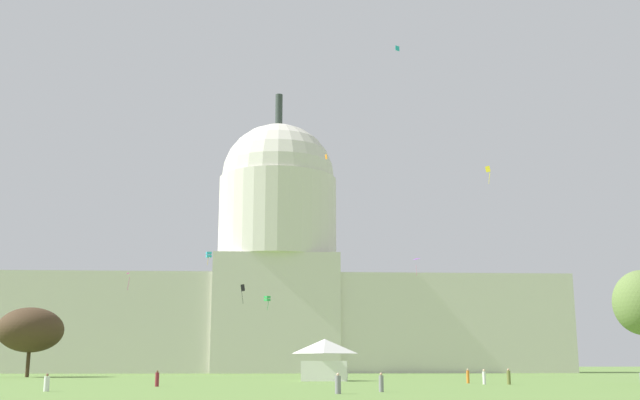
# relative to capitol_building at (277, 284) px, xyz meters

# --- Properties ---
(capitol_building) EXTENTS (136.36, 28.77, 68.95)m
(capitol_building) POSITION_rel_capitol_building_xyz_m (0.00, 0.00, 0.00)
(capitol_building) COLOR beige
(capitol_building) RESTS_ON ground_plane
(event_tent) EXTENTS (6.72, 5.74, 5.41)m
(event_tent) POSITION_rel_capitol_building_xyz_m (6.70, -80.83, -18.05)
(event_tent) COLOR white
(event_tent) RESTS_ON ground_plane
(tree_west_far) EXTENTS (13.93, 14.21, 11.39)m
(tree_west_far) POSITION_rel_capitol_building_xyz_m (-40.70, -52.33, -13.09)
(tree_west_far) COLOR #42301E
(tree_west_far) RESTS_ON ground_plane
(person_grey_front_right) EXTENTS (0.41, 0.41, 1.56)m
(person_grey_front_right) POSITION_rel_capitol_building_xyz_m (9.09, -118.68, -20.05)
(person_grey_front_right) COLOR gray
(person_grey_front_right) RESTS_ON ground_plane
(person_grey_mid_center) EXTENTS (0.56, 0.56, 1.59)m
(person_grey_mid_center) POSITION_rel_capitol_building_xyz_m (5.25, -122.21, -20.05)
(person_grey_mid_center) COLOR gray
(person_grey_mid_center) RESTS_ON ground_plane
(person_white_aisle_center) EXTENTS (0.50, 0.50, 1.64)m
(person_white_aisle_center) POSITION_rel_capitol_building_xyz_m (23.45, -97.24, -20.00)
(person_white_aisle_center) COLOR silver
(person_white_aisle_center) RESTS_ON ground_plane
(person_orange_mid_right) EXTENTS (0.38, 0.38, 1.67)m
(person_orange_mid_right) POSITION_rel_capitol_building_xyz_m (22.71, -92.88, -19.99)
(person_orange_mid_right) COLOR orange
(person_orange_mid_right) RESTS_ON ground_plane
(person_maroon_near_tree_west) EXTENTS (0.48, 0.48, 1.60)m
(person_maroon_near_tree_west) POSITION_rel_capitol_building_xyz_m (-11.58, -103.23, -20.03)
(person_maroon_near_tree_west) COLOR maroon
(person_maroon_near_tree_west) RESTS_ON ground_plane
(person_white_back_right) EXTENTS (0.64, 0.64, 1.48)m
(person_white_back_right) POSITION_rel_capitol_building_xyz_m (-18.79, -115.84, -20.10)
(person_white_back_right) COLOR silver
(person_white_back_right) RESTS_ON ground_plane
(person_olive_back_center) EXTENTS (0.54, 0.54, 1.72)m
(person_olive_back_center) POSITION_rel_capitol_building_xyz_m (25.95, -98.12, -19.97)
(person_olive_back_center) COLOR olive
(person_olive_back_center) RESTS_ON ground_plane
(kite_violet_mid) EXTENTS (1.50, 1.77, 3.24)m
(kite_violet_mid) POSITION_rel_capitol_building_xyz_m (29.56, -22.32, 2.73)
(kite_violet_mid) COLOR purple
(kite_yellow_mid) EXTENTS (0.78, 0.33, 2.81)m
(kite_yellow_mid) POSITION_rel_capitol_building_xyz_m (32.17, -72.36, 10.14)
(kite_yellow_mid) COLOR yellow
(kite_turquoise_high) EXTENTS (0.83, 0.65, 1.20)m
(kite_turquoise_high) POSITION_rel_capitol_building_xyz_m (21.55, -54.96, 37.41)
(kite_turquoise_high) COLOR teal
(kite_green_low) EXTENTS (1.34, 1.34, 2.78)m
(kite_green_low) POSITION_rel_capitol_building_xyz_m (-1.75, -32.23, -6.07)
(kite_green_low) COLOR green
(kite_orange_high) EXTENTS (0.43, 0.91, 0.95)m
(kite_orange_high) POSITION_rel_capitol_building_xyz_m (9.01, -47.33, 18.93)
(kite_orange_high) COLOR orange
(kite_magenta_mid) EXTENTS (1.09, 1.24, 3.51)m
(kite_magenta_mid) POSITION_rel_capitol_building_xyz_m (-30.40, -23.85, -0.69)
(kite_magenta_mid) COLOR #D1339E
(kite_cyan_mid) EXTENTS (1.35, 1.33, 2.81)m
(kite_cyan_mid) POSITION_rel_capitol_building_xyz_m (-14.22, -24.34, 3.67)
(kite_cyan_mid) COLOR #33BCDB
(kite_black_low) EXTENTS (0.94, 0.44, 3.90)m
(kite_black_low) POSITION_rel_capitol_building_xyz_m (-6.76, -29.06, -3.98)
(kite_black_low) COLOR black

